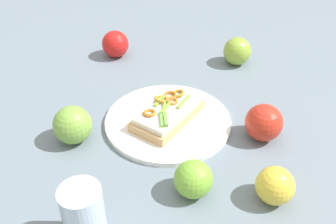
{
  "coord_description": "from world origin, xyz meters",
  "views": [
    {
      "loc": [
        -0.67,
        -0.07,
        0.54
      ],
      "look_at": [
        0.0,
        0.0,
        0.03
      ],
      "focal_mm": 40.11,
      "sensor_mm": 36.0,
      "label": 1
    }
  ],
  "objects_px": {
    "apple_2": "(193,179)",
    "apple_3": "(115,44)",
    "apple_0": "(237,51)",
    "apple_1": "(275,186)",
    "apple_4": "(73,125)",
    "apple_5": "(264,123)",
    "drinking_glass": "(84,216)",
    "sandwich": "(168,112)",
    "plate": "(168,121)"
  },
  "relations": [
    {
      "from": "sandwich",
      "to": "apple_3",
      "type": "xyz_separation_m",
      "value": [
        0.3,
        0.19,
        0.01
      ]
    },
    {
      "from": "apple_1",
      "to": "apple_5",
      "type": "relative_size",
      "value": 0.86
    },
    {
      "from": "apple_5",
      "to": "drinking_glass",
      "type": "xyz_separation_m",
      "value": [
        -0.29,
        0.31,
        0.02
      ]
    },
    {
      "from": "plate",
      "to": "apple_0",
      "type": "distance_m",
      "value": 0.34
    },
    {
      "from": "drinking_glass",
      "to": "apple_4",
      "type": "bearing_deg",
      "value": 21.88
    },
    {
      "from": "apple_0",
      "to": "drinking_glass",
      "type": "xyz_separation_m",
      "value": [
        -0.61,
        0.27,
        0.02
      ]
    },
    {
      "from": "plate",
      "to": "apple_5",
      "type": "relative_size",
      "value": 3.54
    },
    {
      "from": "apple_1",
      "to": "apple_3",
      "type": "bearing_deg",
      "value": 38.27
    },
    {
      "from": "apple_0",
      "to": "apple_3",
      "type": "bearing_deg",
      "value": 88.65
    },
    {
      "from": "drinking_glass",
      "to": "apple_2",
      "type": "bearing_deg",
      "value": -55.14
    },
    {
      "from": "plate",
      "to": "apple_5",
      "type": "height_order",
      "value": "apple_5"
    },
    {
      "from": "apple_5",
      "to": "apple_1",
      "type": "bearing_deg",
      "value": -178.9
    },
    {
      "from": "apple_0",
      "to": "apple_4",
      "type": "xyz_separation_m",
      "value": [
        -0.37,
        0.36,
        0.0
      ]
    },
    {
      "from": "apple_4",
      "to": "drinking_glass",
      "type": "distance_m",
      "value": 0.26
    },
    {
      "from": "plate",
      "to": "sandwich",
      "type": "distance_m",
      "value": 0.02
    },
    {
      "from": "apple_0",
      "to": "apple_4",
      "type": "height_order",
      "value": "apple_4"
    },
    {
      "from": "apple_2",
      "to": "apple_5",
      "type": "distance_m",
      "value": 0.22
    },
    {
      "from": "drinking_glass",
      "to": "apple_5",
      "type": "bearing_deg",
      "value": -46.82
    },
    {
      "from": "apple_0",
      "to": "apple_4",
      "type": "relative_size",
      "value": 0.95
    },
    {
      "from": "apple_1",
      "to": "apple_4",
      "type": "xyz_separation_m",
      "value": [
        0.12,
        0.41,
        0.01
      ]
    },
    {
      "from": "apple_4",
      "to": "apple_5",
      "type": "bearing_deg",
      "value": -82.88
    },
    {
      "from": "apple_1",
      "to": "sandwich",
      "type": "bearing_deg",
      "value": 46.38
    },
    {
      "from": "sandwich",
      "to": "apple_1",
      "type": "distance_m",
      "value": 0.29
    },
    {
      "from": "sandwich",
      "to": "apple_0",
      "type": "xyz_separation_m",
      "value": [
        0.29,
        -0.17,
        0.01
      ]
    },
    {
      "from": "sandwich",
      "to": "apple_2",
      "type": "distance_m",
      "value": 0.21
    },
    {
      "from": "sandwich",
      "to": "apple_0",
      "type": "bearing_deg",
      "value": -0.82
    },
    {
      "from": "apple_3",
      "to": "drinking_glass",
      "type": "distance_m",
      "value": 0.63
    },
    {
      "from": "plate",
      "to": "apple_4",
      "type": "xyz_separation_m",
      "value": [
        -0.08,
        0.19,
        0.04
      ]
    },
    {
      "from": "apple_0",
      "to": "apple_1",
      "type": "bearing_deg",
      "value": -174.78
    },
    {
      "from": "apple_0",
      "to": "apple_3",
      "type": "relative_size",
      "value": 1.01
    },
    {
      "from": "apple_3",
      "to": "drinking_glass",
      "type": "bearing_deg",
      "value": -171.96
    },
    {
      "from": "sandwich",
      "to": "apple_0",
      "type": "relative_size",
      "value": 2.5
    },
    {
      "from": "apple_5",
      "to": "apple_0",
      "type": "bearing_deg",
      "value": 7.39
    },
    {
      "from": "apple_1",
      "to": "apple_5",
      "type": "distance_m",
      "value": 0.17
    },
    {
      "from": "apple_2",
      "to": "apple_3",
      "type": "distance_m",
      "value": 0.57
    },
    {
      "from": "apple_3",
      "to": "apple_1",
      "type": "bearing_deg",
      "value": -141.73
    },
    {
      "from": "apple_4",
      "to": "apple_5",
      "type": "xyz_separation_m",
      "value": [
        0.05,
        -0.4,
        -0.0
      ]
    },
    {
      "from": "apple_4",
      "to": "apple_3",
      "type": "bearing_deg",
      "value": -1.2
    },
    {
      "from": "apple_2",
      "to": "apple_3",
      "type": "relative_size",
      "value": 0.92
    },
    {
      "from": "sandwich",
      "to": "apple_3",
      "type": "bearing_deg",
      "value": 60.28
    },
    {
      "from": "apple_0",
      "to": "apple_5",
      "type": "bearing_deg",
      "value": -172.61
    },
    {
      "from": "apple_3",
      "to": "drinking_glass",
      "type": "xyz_separation_m",
      "value": [
        -0.62,
        -0.09,
        0.02
      ]
    },
    {
      "from": "drinking_glass",
      "to": "apple_3",
      "type": "bearing_deg",
      "value": 8.04
    },
    {
      "from": "plate",
      "to": "sandwich",
      "type": "bearing_deg",
      "value": 21.99
    },
    {
      "from": "apple_2",
      "to": "apple_3",
      "type": "bearing_deg",
      "value": 26.64
    },
    {
      "from": "sandwich",
      "to": "apple_4",
      "type": "relative_size",
      "value": 2.37
    },
    {
      "from": "apple_5",
      "to": "apple_2",
      "type": "bearing_deg",
      "value": 140.71
    },
    {
      "from": "apple_0",
      "to": "apple_3",
      "type": "distance_m",
      "value": 0.35
    },
    {
      "from": "plate",
      "to": "apple_4",
      "type": "distance_m",
      "value": 0.21
    },
    {
      "from": "apple_2",
      "to": "apple_4",
      "type": "distance_m",
      "value": 0.29
    }
  ]
}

